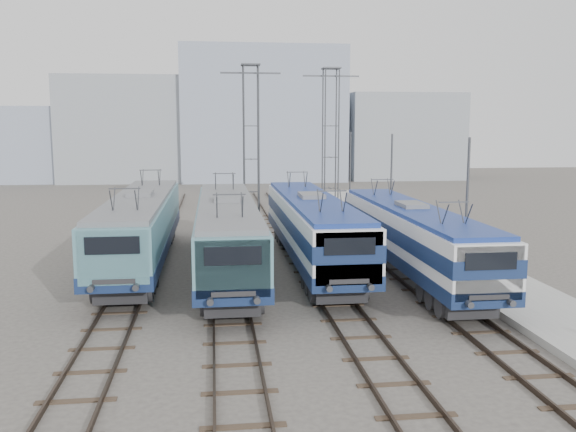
{
  "coord_description": "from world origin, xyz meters",
  "views": [
    {
      "loc": [
        -2.89,
        -24.39,
        7.51
      ],
      "look_at": [
        0.97,
        7.0,
        2.82
      ],
      "focal_mm": 38.0,
      "sensor_mm": 36.0,
      "label": 1
    }
  ],
  "objects_px": {
    "catenary_tower_west": "(251,137)",
    "mast_rear": "(350,174)",
    "locomotive_center_left": "(227,231)",
    "mast_mid": "(391,188)",
    "locomotive_far_left": "(141,224)",
    "locomotive_center_right": "(312,224)",
    "locomotive_far_right": "(412,234)",
    "catenary_tower_east": "(331,137)",
    "mast_front": "(466,214)"
  },
  "relations": [
    {
      "from": "locomotive_center_right",
      "to": "mast_rear",
      "type": "bearing_deg",
      "value": 71.48
    },
    {
      "from": "locomotive_far_left",
      "to": "mast_mid",
      "type": "distance_m",
      "value": 16.46
    },
    {
      "from": "locomotive_center_left",
      "to": "catenary_tower_west",
      "type": "bearing_deg",
      "value": 82.09
    },
    {
      "from": "locomotive_center_left",
      "to": "catenary_tower_west",
      "type": "relative_size",
      "value": 1.55
    },
    {
      "from": "locomotive_far_right",
      "to": "catenary_tower_west",
      "type": "distance_m",
      "value": 19.64
    },
    {
      "from": "locomotive_center_left",
      "to": "locomotive_center_right",
      "type": "distance_m",
      "value": 4.67
    },
    {
      "from": "catenary_tower_west",
      "to": "mast_rear",
      "type": "bearing_deg",
      "value": 24.94
    },
    {
      "from": "locomotive_center_right",
      "to": "mast_rear",
      "type": "height_order",
      "value": "mast_rear"
    },
    {
      "from": "locomotive_far_left",
      "to": "catenary_tower_east",
      "type": "distance_m",
      "value": 21.08
    },
    {
      "from": "locomotive_far_right",
      "to": "mast_rear",
      "type": "distance_m",
      "value": 22.03
    },
    {
      "from": "locomotive_far_right",
      "to": "locomotive_center_right",
      "type": "bearing_deg",
      "value": 146.65
    },
    {
      "from": "locomotive_center_left",
      "to": "mast_mid",
      "type": "relative_size",
      "value": 2.66
    },
    {
      "from": "locomotive_far_left",
      "to": "locomotive_center_right",
      "type": "xyz_separation_m",
      "value": [
        9.0,
        -1.13,
        0.01
      ]
    },
    {
      "from": "mast_mid",
      "to": "locomotive_far_left",
      "type": "bearing_deg",
      "value": -159.22
    },
    {
      "from": "locomotive_center_left",
      "to": "mast_front",
      "type": "bearing_deg",
      "value": -19.31
    },
    {
      "from": "catenary_tower_west",
      "to": "mast_rear",
      "type": "relative_size",
      "value": 1.71
    },
    {
      "from": "locomotive_center_right",
      "to": "mast_front",
      "type": "bearing_deg",
      "value": -38.48
    },
    {
      "from": "mast_mid",
      "to": "locomotive_far_right",
      "type": "bearing_deg",
      "value": -100.57
    },
    {
      "from": "locomotive_far_right",
      "to": "mast_mid",
      "type": "xyz_separation_m",
      "value": [
        1.85,
        9.91,
        1.26
      ]
    },
    {
      "from": "locomotive_far_right",
      "to": "mast_front",
      "type": "bearing_deg",
      "value": -48.42
    },
    {
      "from": "mast_mid",
      "to": "catenary_tower_west",
      "type": "bearing_deg",
      "value": 137.07
    },
    {
      "from": "catenary_tower_east",
      "to": "mast_rear",
      "type": "height_order",
      "value": "catenary_tower_east"
    },
    {
      "from": "locomotive_far_left",
      "to": "locomotive_center_left",
      "type": "xyz_separation_m",
      "value": [
        4.5,
        -2.37,
        -0.03
      ]
    },
    {
      "from": "locomotive_far_left",
      "to": "catenary_tower_east",
      "type": "height_order",
      "value": "catenary_tower_east"
    },
    {
      "from": "locomotive_far_left",
      "to": "mast_mid",
      "type": "height_order",
      "value": "mast_mid"
    },
    {
      "from": "locomotive_far_right",
      "to": "catenary_tower_east",
      "type": "xyz_separation_m",
      "value": [
        -0.25,
        19.91,
        4.4
      ]
    },
    {
      "from": "locomotive_center_left",
      "to": "locomotive_far_right",
      "type": "distance_m",
      "value": 9.16
    },
    {
      "from": "catenary_tower_west",
      "to": "mast_mid",
      "type": "height_order",
      "value": "catenary_tower_west"
    },
    {
      "from": "catenary_tower_east",
      "to": "locomotive_far_left",
      "type": "bearing_deg",
      "value": -129.94
    },
    {
      "from": "mast_front",
      "to": "locomotive_center_left",
      "type": "bearing_deg",
      "value": 160.69
    },
    {
      "from": "mast_rear",
      "to": "mast_mid",
      "type": "bearing_deg",
      "value": -90.0
    },
    {
      "from": "catenary_tower_west",
      "to": "catenary_tower_east",
      "type": "distance_m",
      "value": 6.8
    },
    {
      "from": "catenary_tower_west",
      "to": "catenary_tower_east",
      "type": "height_order",
      "value": "same"
    },
    {
      "from": "locomotive_far_left",
      "to": "mast_rear",
      "type": "relative_size",
      "value": 2.7
    },
    {
      "from": "locomotive_far_right",
      "to": "locomotive_far_left",
      "type": "bearing_deg",
      "value": 163.14
    },
    {
      "from": "locomotive_center_right",
      "to": "locomotive_far_right",
      "type": "xyz_separation_m",
      "value": [
        4.5,
        -2.96,
        -0.11
      ]
    },
    {
      "from": "catenary_tower_west",
      "to": "mast_rear",
      "type": "distance_m",
      "value": 9.99
    },
    {
      "from": "locomotive_far_right",
      "to": "mast_mid",
      "type": "height_order",
      "value": "mast_mid"
    },
    {
      "from": "locomotive_far_left",
      "to": "locomotive_center_right",
      "type": "relative_size",
      "value": 1.02
    },
    {
      "from": "catenary_tower_west",
      "to": "locomotive_far_right",
      "type": "bearing_deg",
      "value": -69.35
    },
    {
      "from": "mast_front",
      "to": "locomotive_far_left",
      "type": "bearing_deg",
      "value": 158.08
    },
    {
      "from": "locomotive_far_right",
      "to": "catenary_tower_west",
      "type": "relative_size",
      "value": 1.46
    },
    {
      "from": "mast_mid",
      "to": "mast_rear",
      "type": "xyz_separation_m",
      "value": [
        0.0,
        12.0,
        0.0
      ]
    },
    {
      "from": "locomotive_far_right",
      "to": "catenary_tower_east",
      "type": "distance_m",
      "value": 20.4
    },
    {
      "from": "locomotive_center_right",
      "to": "catenary_tower_east",
      "type": "bearing_deg",
      "value": 75.93
    },
    {
      "from": "locomotive_center_right",
      "to": "mast_rear",
      "type": "relative_size",
      "value": 2.63
    },
    {
      "from": "locomotive_center_left",
      "to": "locomotive_center_right",
      "type": "xyz_separation_m",
      "value": [
        4.5,
        1.25,
        0.04
      ]
    },
    {
      "from": "locomotive_center_right",
      "to": "mast_front",
      "type": "relative_size",
      "value": 2.63
    },
    {
      "from": "catenary_tower_east",
      "to": "locomotive_center_left",
      "type": "bearing_deg",
      "value": -115.68
    },
    {
      "from": "locomotive_center_left",
      "to": "locomotive_far_right",
      "type": "xyz_separation_m",
      "value": [
        9.0,
        -1.72,
        -0.07
      ]
    }
  ]
}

